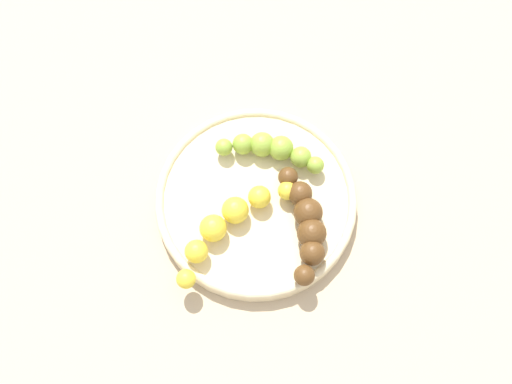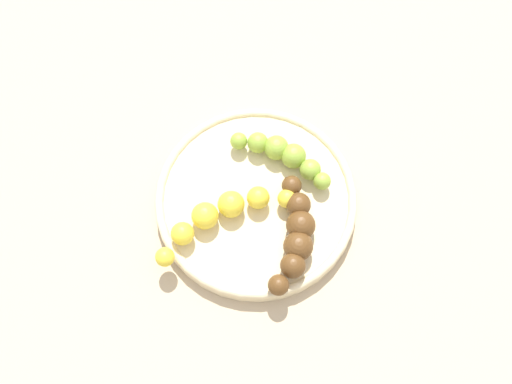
{
  "view_description": "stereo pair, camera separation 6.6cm",
  "coord_description": "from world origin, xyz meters",
  "px_view_note": "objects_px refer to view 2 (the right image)",
  "views": [
    {
      "loc": [
        0.18,
        -0.16,
        0.65
      ],
      "look_at": [
        0.0,
        0.0,
        0.04
      ],
      "focal_mm": 42.04,
      "sensor_mm": 36.0,
      "label": 1
    },
    {
      "loc": [
        0.22,
        -0.1,
        0.65
      ],
      "look_at": [
        0.0,
        0.0,
        0.04
      ],
      "focal_mm": 42.04,
      "sensor_mm": 36.0,
      "label": 2
    }
  ],
  "objects_px": {
    "fruit_bowl": "(256,200)",
    "banana_yellow": "(220,214)",
    "banana_green": "(283,154)",
    "banana_overripe": "(295,235)"
  },
  "relations": [
    {
      "from": "fruit_bowl",
      "to": "banana_overripe",
      "type": "bearing_deg",
      "value": 15.68
    },
    {
      "from": "fruit_bowl",
      "to": "banana_yellow",
      "type": "xyz_separation_m",
      "value": [
        0.01,
        -0.05,
        0.02
      ]
    },
    {
      "from": "banana_yellow",
      "to": "banana_overripe",
      "type": "bearing_deg",
      "value": -133.42
    },
    {
      "from": "fruit_bowl",
      "to": "banana_yellow",
      "type": "height_order",
      "value": "banana_yellow"
    },
    {
      "from": "banana_yellow",
      "to": "banana_green",
      "type": "xyz_separation_m",
      "value": [
        -0.04,
        0.09,
        -0.0
      ]
    },
    {
      "from": "banana_overripe",
      "to": "banana_yellow",
      "type": "bearing_deg",
      "value": 171.72
    },
    {
      "from": "fruit_bowl",
      "to": "banana_overripe",
      "type": "relative_size",
      "value": 1.96
    },
    {
      "from": "banana_overripe",
      "to": "banana_green",
      "type": "distance_m",
      "value": 0.1
    },
    {
      "from": "fruit_bowl",
      "to": "banana_yellow",
      "type": "distance_m",
      "value": 0.05
    },
    {
      "from": "banana_green",
      "to": "fruit_bowl",
      "type": "bearing_deg",
      "value": 174.81
    }
  ]
}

